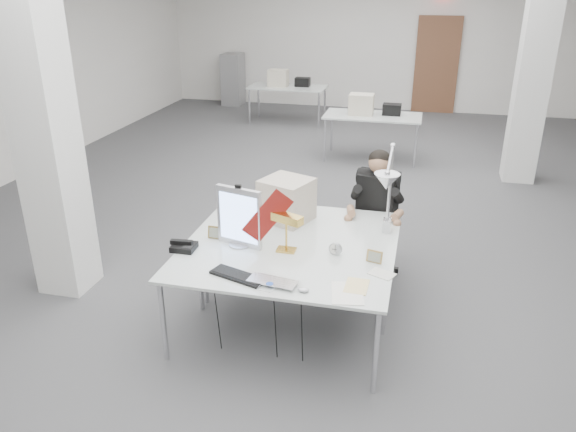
# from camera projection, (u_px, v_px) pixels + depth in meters

# --- Properties ---
(room_shell) EXTENTS (10.04, 14.04, 3.24)m
(room_shell) POSITION_uv_depth(u_px,v_px,m) (338.00, 89.00, 6.43)
(room_shell) COLOR #464648
(room_shell) RESTS_ON ground
(desk_main) EXTENTS (1.80, 0.90, 0.02)m
(desk_main) POSITION_uv_depth(u_px,v_px,m) (278.00, 269.00, 4.47)
(desk_main) COLOR silver
(desk_main) RESTS_ON room_shell
(desk_second) EXTENTS (1.80, 0.90, 0.02)m
(desk_second) POSITION_uv_depth(u_px,v_px,m) (302.00, 224.00, 5.27)
(desk_second) COLOR silver
(desk_second) RESTS_ON room_shell
(bg_desk_a) EXTENTS (1.60, 0.80, 0.02)m
(bg_desk_a) POSITION_uv_depth(u_px,v_px,m) (373.00, 116.00, 9.33)
(bg_desk_a) COLOR silver
(bg_desk_a) RESTS_ON room_shell
(bg_desk_b) EXTENTS (1.60, 0.80, 0.02)m
(bg_desk_b) POSITION_uv_depth(u_px,v_px,m) (288.00, 87.00, 11.73)
(bg_desk_b) COLOR silver
(bg_desk_b) RESTS_ON room_shell
(filing_cabinet) EXTENTS (0.45, 0.55, 1.20)m
(filing_cabinet) POSITION_uv_depth(u_px,v_px,m) (233.00, 79.00, 13.45)
(filing_cabinet) COLOR gray
(filing_cabinet) RESTS_ON room_shell
(office_chair) EXTENTS (0.67, 0.67, 1.17)m
(office_chair) POSITION_uv_depth(u_px,v_px,m) (376.00, 220.00, 5.75)
(office_chair) COLOR black
(office_chair) RESTS_ON room_shell
(seated_person) EXTENTS (0.64, 0.74, 0.98)m
(seated_person) POSITION_uv_depth(u_px,v_px,m) (377.00, 193.00, 5.58)
(seated_person) COLOR black
(seated_person) RESTS_ON office_chair
(monitor) EXTENTS (0.42, 0.15, 0.52)m
(monitor) POSITION_uv_depth(u_px,v_px,m) (239.00, 217.00, 4.73)
(monitor) COLOR silver
(monitor) RESTS_ON desk_main
(pennant) EXTENTS (0.41, 0.17, 0.47)m
(pennant) POSITION_uv_depth(u_px,v_px,m) (268.00, 216.00, 4.63)
(pennant) COLOR maroon
(pennant) RESTS_ON monitor
(keyboard) EXTENTS (0.48, 0.29, 0.02)m
(keyboard) POSITION_uv_depth(u_px,v_px,m) (238.00, 276.00, 4.31)
(keyboard) COLOR black
(keyboard) RESTS_ON desk_main
(laptop) EXTENTS (0.41, 0.30, 0.03)m
(laptop) POSITION_uv_depth(u_px,v_px,m) (270.00, 286.00, 4.17)
(laptop) COLOR #BBBCC0
(laptop) RESTS_ON desk_main
(mouse) EXTENTS (0.09, 0.06, 0.03)m
(mouse) POSITION_uv_depth(u_px,v_px,m) (303.00, 290.00, 4.11)
(mouse) COLOR silver
(mouse) RESTS_ON desk_main
(bankers_lamp) EXTENTS (0.29, 0.20, 0.30)m
(bankers_lamp) POSITION_uv_depth(u_px,v_px,m) (286.00, 235.00, 4.67)
(bankers_lamp) COLOR #B77F39
(bankers_lamp) RESTS_ON desk_main
(desk_phone) EXTENTS (0.20, 0.18, 0.05)m
(desk_phone) POSITION_uv_depth(u_px,v_px,m) (184.00, 247.00, 4.74)
(desk_phone) COLOR black
(desk_phone) RESTS_ON desk_main
(picture_frame_left) EXTENTS (0.14, 0.04, 0.11)m
(picture_frame_left) POSITION_uv_depth(u_px,v_px,m) (216.00, 232.00, 4.94)
(picture_frame_left) COLOR olive
(picture_frame_left) RESTS_ON desk_main
(picture_frame_right) EXTENTS (0.14, 0.06, 0.10)m
(picture_frame_right) POSITION_uv_depth(u_px,v_px,m) (374.00, 256.00, 4.52)
(picture_frame_right) COLOR tan
(picture_frame_right) RESTS_ON desk_main
(desk_clock) EXTENTS (0.12, 0.06, 0.11)m
(desk_clock) POSITION_uv_depth(u_px,v_px,m) (336.00, 249.00, 4.65)
(desk_clock) COLOR #A4A5A9
(desk_clock) RESTS_ON desk_main
(paper_stack_a) EXTENTS (0.28, 0.36, 0.01)m
(paper_stack_a) POSITION_uv_depth(u_px,v_px,m) (347.00, 293.00, 4.09)
(paper_stack_a) COLOR white
(paper_stack_a) RESTS_ON desk_main
(paper_stack_b) EXTENTS (0.18, 0.24, 0.01)m
(paper_stack_b) POSITION_uv_depth(u_px,v_px,m) (357.00, 286.00, 4.19)
(paper_stack_b) COLOR #FBDF96
(paper_stack_b) RESTS_ON desk_main
(paper_stack_c) EXTENTS (0.23, 0.20, 0.01)m
(paper_stack_c) POSITION_uv_depth(u_px,v_px,m) (382.00, 274.00, 4.36)
(paper_stack_c) COLOR silver
(paper_stack_c) RESTS_ON desk_main
(beige_monitor) EXTENTS (0.54, 0.53, 0.40)m
(beige_monitor) POSITION_uv_depth(u_px,v_px,m) (287.00, 200.00, 5.26)
(beige_monitor) COLOR #BBAD9B
(beige_monitor) RESTS_ON desk_second
(architect_lamp) EXTENTS (0.37, 0.73, 0.89)m
(architect_lamp) POSITION_uv_depth(u_px,v_px,m) (388.00, 195.00, 4.69)
(architect_lamp) COLOR silver
(architect_lamp) RESTS_ON desk_second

